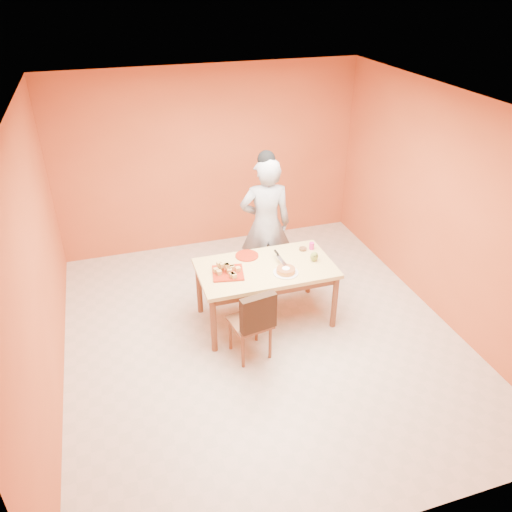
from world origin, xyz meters
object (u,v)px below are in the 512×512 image
object	(u,v)px
red_dinner_plate	(247,256)
sponge_cake	(286,270)
person	(266,225)
magenta_glass	(312,246)
dining_chair	(250,321)
pastry_platter	(228,273)
egg_ornament	(314,256)
checker_tin	(303,249)
dining_table	(266,273)

from	to	relation	value
red_dinner_plate	sponge_cake	xyz separation A→B (m)	(0.32, -0.50, 0.03)
person	magenta_glass	xyz separation A→B (m)	(0.43, -0.52, -0.11)
dining_chair	pastry_platter	xyz separation A→B (m)	(-0.10, 0.56, 0.30)
egg_ornament	checker_tin	world-z (taller)	egg_ornament
egg_ornament	magenta_glass	xyz separation A→B (m)	(0.09, 0.28, -0.02)
dining_table	checker_tin	xyz separation A→B (m)	(0.57, 0.24, 0.11)
magenta_glass	dining_table	bearing A→B (deg)	-161.30
red_dinner_plate	egg_ornament	size ratio (longest dim) A/B	2.29
dining_chair	red_dinner_plate	xyz separation A→B (m)	(0.23, 0.88, 0.30)
red_dinner_plate	pastry_platter	bearing A→B (deg)	-135.53
dining_table	checker_tin	world-z (taller)	checker_tin
dining_chair	sponge_cake	bearing A→B (deg)	25.38
egg_ornament	checker_tin	xyz separation A→B (m)	(-0.03, 0.29, -0.05)
pastry_platter	sponge_cake	distance (m)	0.67
red_dinner_plate	magenta_glass	distance (m)	0.83
dining_chair	magenta_glass	xyz separation A→B (m)	(1.05, 0.81, 0.33)
dining_table	dining_chair	size ratio (longest dim) A/B	1.77
checker_tin	egg_ornament	bearing A→B (deg)	-84.75
dining_chair	magenta_glass	bearing A→B (deg)	28.33
dining_chair	checker_tin	bearing A→B (deg)	31.86
egg_ornament	person	bearing A→B (deg)	101.25
dining_table	red_dinner_plate	distance (m)	0.35
person	pastry_platter	bearing A→B (deg)	55.90
dining_table	egg_ornament	bearing A→B (deg)	-4.54
egg_ornament	dining_chair	bearing A→B (deg)	-163.43
pastry_platter	magenta_glass	xyz separation A→B (m)	(1.14, 0.25, 0.03)
pastry_platter	sponge_cake	xyz separation A→B (m)	(0.64, -0.19, 0.03)
dining_table	person	distance (m)	0.83
pastry_platter	magenta_glass	distance (m)	1.17
egg_ornament	checker_tin	size ratio (longest dim) A/B	1.29
person	sponge_cake	size ratio (longest dim) A/B	8.42
egg_ornament	sponge_cake	bearing A→B (deg)	-172.00
red_dinner_plate	egg_ornament	distance (m)	0.82
dining_chair	egg_ornament	world-z (taller)	dining_chair
egg_ornament	magenta_glass	bearing A→B (deg)	60.43
egg_ornament	pastry_platter	bearing A→B (deg)	165.85
dining_chair	red_dinner_plate	world-z (taller)	dining_chair
person	red_dinner_plate	world-z (taller)	person
dining_table	pastry_platter	distance (m)	0.48
dining_chair	pastry_platter	size ratio (longest dim) A/B	2.58
person	red_dinner_plate	xyz separation A→B (m)	(-0.39, -0.45, -0.15)
sponge_cake	checker_tin	size ratio (longest dim) A/B	2.28
person	checker_tin	bearing A→B (deg)	131.31
egg_ornament	checker_tin	distance (m)	0.29
person	egg_ornament	size ratio (longest dim) A/B	14.89
pastry_platter	sponge_cake	size ratio (longest dim) A/B	1.61
person	red_dinner_plate	distance (m)	0.61
sponge_cake	egg_ornament	size ratio (longest dim) A/B	1.77
dining_table	red_dinner_plate	size ratio (longest dim) A/B	5.67
dining_chair	sponge_cake	distance (m)	0.74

